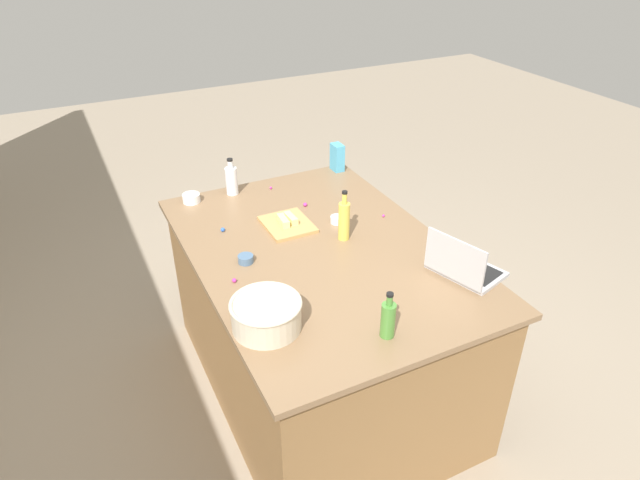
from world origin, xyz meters
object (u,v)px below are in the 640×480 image
Objects in this scene: ramekin_small at (337,220)px; butter_stick_left at (291,218)px; bottle_olive at (388,319)px; butter_stick_right at (283,221)px; candy_bag at (337,157)px; ramekin_medium at (246,259)px; laptop at (463,266)px; cutting_board at (287,224)px; mixing_bowl_large at (266,314)px; bottle_vinegar at (232,180)px; bottle_oil at (344,220)px; ramekin_wide at (191,198)px.

butter_stick_left is at bearing 68.19° from ramekin_small.
bottle_olive reaches higher than butter_stick_right.
butter_stick_left is 0.74m from candy_bag.
ramekin_medium is (-0.23, 0.29, -0.02)m from butter_stick_right.
cutting_board is (0.76, 0.53, -0.04)m from laptop.
laptop is 0.73m from ramekin_small.
ramekin_medium is (-0.23, 0.31, 0.01)m from cutting_board.
ramekin_small is (-0.08, -0.25, 0.01)m from cutting_board.
mixing_bowl_large is 1.22m from bottle_vinegar.
mixing_bowl_large is 2.60× the size of butter_stick_left.
butter_stick_left is 1.53× the size of ramekin_small.
laptop is 3.28× the size of butter_stick_left.
bottle_oil reaches higher than cutting_board.
butter_stick_left is at bearing -73.49° from cutting_board.
cutting_board is at bearing 34.80° from laptop.
ramekin_wide is at bearing 37.43° from cutting_board.
cutting_board is at bearing 106.51° from butter_stick_left.
laptop reaches higher than ramekin_small.
bottle_oil is 0.34m from butter_stick_right.
butter_stick_right is at bearing -167.24° from bottle_vinegar.
bottle_vinegar is at bearing 33.72° from ramekin_small.
candy_bag reaches higher than butter_stick_right.
butter_stick_left reaches higher than ramekin_wide.
bottle_vinegar is at bearing -90.11° from ramekin_wide.
butter_stick_right is (-0.49, -0.11, -0.05)m from bottle_vinegar.
bottle_oil is at bearing -137.11° from butter_stick_right.
butter_stick_right is at bearing -144.22° from ramekin_wide.
cutting_board is 0.77m from candy_bag.
butter_stick_left is at bearing 35.94° from bottle_oil.
laptop is 0.94m from butter_stick_right.
bottle_vinegar is 0.69m from ramekin_small.
cutting_board is at bearing 132.28° from candy_bag.
bottle_olive is (-0.25, -0.40, 0.02)m from mixing_bowl_large.
laptop is at bearing -147.86° from bottle_oil.
bottle_oil is 2.70× the size of ramekin_wide.
bottle_vinegar reaches higher than butter_stick_left.
ramekin_wide is at bearing 35.78° from butter_stick_right.
bottle_oil reaches higher than ramekin_medium.
mixing_bowl_large reaches higher than ramekin_medium.
mixing_bowl_large is 0.80m from butter_stick_right.
ramekin_wide reaches higher than ramekin_small.
mixing_bowl_large is 1.68× the size of candy_bag.
laptop reaches higher than butter_stick_right.
bottle_vinegar reaches higher than bottle_olive.
candy_bag is at bearing -1.64° from laptop.
ramekin_wide reaches higher than cutting_board.
bottle_olive is at bearing 164.58° from bottle_oil.
ramekin_medium is (-0.71, 0.18, -0.07)m from bottle_vinegar.
butter_stick_left reaches higher than ramekin_small.
bottle_olive is 2.09× the size of ramekin_wide.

